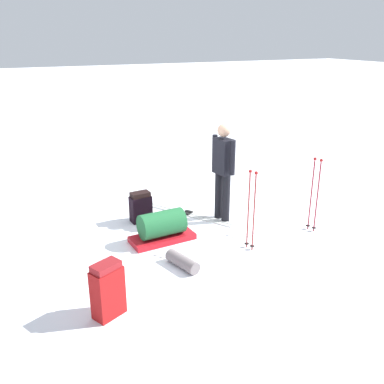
% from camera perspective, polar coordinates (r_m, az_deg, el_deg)
% --- Properties ---
extents(ground_plane, '(80.00, 80.00, 0.00)m').
position_cam_1_polar(ground_plane, '(7.06, 0.00, -5.33)').
color(ground_plane, white).
extents(skier_standing, '(0.57, 0.27, 1.70)m').
position_cam_1_polar(skier_standing, '(7.20, 4.19, 3.30)').
color(skier_standing, black).
rests_on(skier_standing, ground_plane).
extents(ski_pair_near, '(1.67, 1.11, 0.05)m').
position_cam_1_polar(ski_pair_near, '(7.71, -0.63, -2.92)').
color(ski_pair_near, silver).
rests_on(ski_pair_near, ground_plane).
extents(backpack_large_dark, '(0.23, 0.37, 0.53)m').
position_cam_1_polar(backpack_large_dark, '(7.40, -6.89, -2.02)').
color(backpack_large_dark, black).
rests_on(backpack_large_dark, ground_plane).
extents(backpack_bright, '(0.34, 0.41, 0.68)m').
position_cam_1_polar(backpack_bright, '(5.05, -11.25, -12.81)').
color(backpack_bright, maroon).
rests_on(backpack_bright, ground_plane).
extents(ski_poles_planted_near, '(0.18, 0.10, 1.24)m').
position_cam_1_polar(ski_poles_planted_near, '(7.13, 16.15, 0.13)').
color(ski_poles_planted_near, maroon).
rests_on(ski_poles_planted_near, ground_plane).
extents(ski_poles_planted_far, '(0.17, 0.10, 1.25)m').
position_cam_1_polar(ski_poles_planted_far, '(6.30, 7.98, -1.90)').
color(ski_poles_planted_far, maroon).
rests_on(ski_poles_planted_far, ground_plane).
extents(gear_sled, '(0.50, 1.02, 0.49)m').
position_cam_1_polar(gear_sled, '(6.69, -4.05, -4.77)').
color(gear_sled, red).
rests_on(gear_sled, ground_plane).
extents(sleeping_mat_rolled, '(0.58, 0.32, 0.18)m').
position_cam_1_polar(sleeping_mat_rolled, '(6.00, -1.28, -9.31)').
color(sleeping_mat_rolled, slate).
rests_on(sleeping_mat_rolled, ground_plane).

